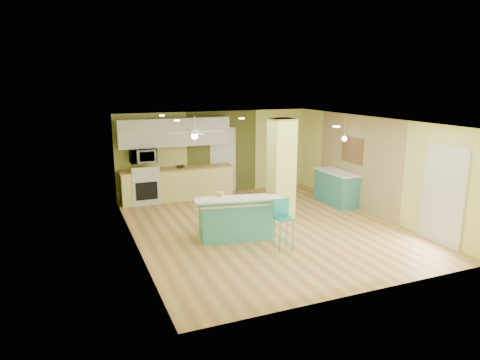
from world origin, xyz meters
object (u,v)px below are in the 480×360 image
Objects in this scene: bar_stool at (283,216)px; fruit_bowl at (180,167)px; side_counter at (336,188)px; canister at (220,196)px; peninsula at (235,218)px.

bar_stool reaches higher than fruit_bowl.
fruit_bowl is at bearing 152.06° from side_counter.
side_counter is at bearing -27.94° from fruit_bowl.
peninsula is at bearing -21.16° from canister.
bar_stool is at bearing -141.30° from side_counter.
canister is at bearing 135.50° from bar_stool.
fruit_bowl is at bearing 105.77° from bar_stool.
fruit_bowl is (-0.31, 3.49, 0.52)m from peninsula.
canister reaches higher than peninsula.
peninsula reaches higher than side_counter.
side_counter is 4.14m from canister.
bar_stool is 3.78m from side_counter.
bar_stool is at bearing -44.61° from peninsula.
peninsula is 3.54m from fruit_bowl.
side_counter is 7.62× the size of canister.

